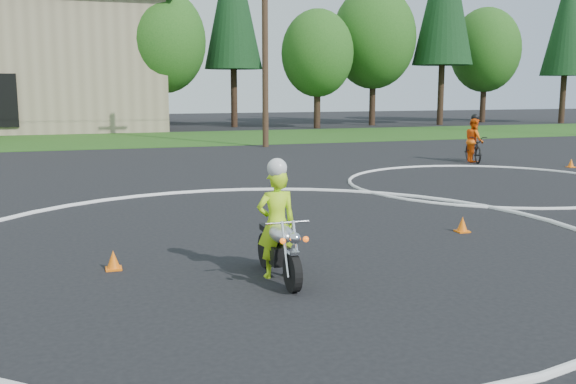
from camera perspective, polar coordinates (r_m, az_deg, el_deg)
name	(u,v)px	position (r m, az deg, el deg)	size (l,w,h in m)	color
ground	(334,295)	(8.72, 4.11, -9.14)	(120.00, 120.00, 0.00)	black
grass_strip	(144,139)	(34.91, -12.68, 4.59)	(120.00, 10.00, 0.02)	#1E4714
course_markings	(353,221)	(13.41, 5.79, -2.55)	(19.05, 19.05, 0.12)	silver
primary_motorcycle	(279,249)	(9.25, -0.78, -5.05)	(0.63, 1.80, 0.95)	black
rider_primary_grp	(276,220)	(9.29, -1.04, -2.53)	(0.59, 0.39, 1.76)	#B1EC18
rider_second_grp	(474,145)	(24.76, 16.19, 4.03)	(1.17, 1.97, 1.79)	black
traffic_cones	(511,221)	(13.39, 19.22, -2.49)	(17.40, 14.41, 0.30)	orange
treeline	(347,31)	(46.06, 5.28, 14.10)	(38.20, 8.10, 14.52)	#382619
utility_poles	(265,32)	(29.89, -2.06, 14.00)	(41.60, 1.12, 10.00)	#473321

